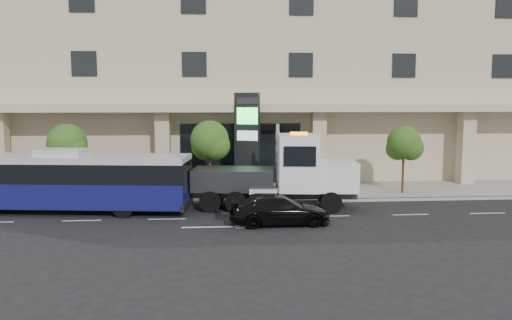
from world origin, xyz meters
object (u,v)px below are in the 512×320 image
at_px(city_bus, 64,180).
at_px(tow_truck, 282,174).
at_px(signage_pylon, 247,141).
at_px(black_sedan, 280,210).

distance_m(city_bus, tow_truck, 11.16).
relative_size(city_bus, signage_pylon, 2.16).
height_order(tow_truck, signage_pylon, signage_pylon).
distance_m(black_sedan, signage_pylon, 8.63).
relative_size(black_sedan, signage_pylon, 0.77).
distance_m(tow_truck, black_sedan, 3.60).
xyz_separation_m(city_bus, black_sedan, (10.60, -3.43, -0.97)).
xyz_separation_m(city_bus, tow_truck, (11.16, -0.06, 0.17)).
xyz_separation_m(city_bus, signage_pylon, (9.62, 4.77, 1.55)).
height_order(tow_truck, black_sedan, tow_truck).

